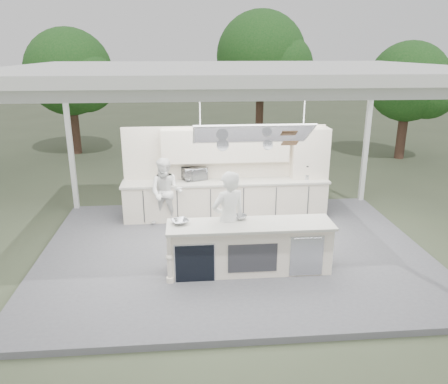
{
  "coord_description": "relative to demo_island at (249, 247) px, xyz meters",
  "views": [
    {
      "loc": [
        -0.94,
        -8.33,
        4.15
      ],
      "look_at": [
        -0.18,
        0.4,
        1.27
      ],
      "focal_mm": 35.0,
      "sensor_mm": 36.0,
      "label": 1
    }
  ],
  "objects": [
    {
      "name": "back_wall_unit",
      "position": [
        0.27,
        3.03,
        0.98
      ],
      "size": [
        5.05,
        0.48,
        2.25
      ],
      "color": "white",
      "rests_on": "stage_deck"
    },
    {
      "name": "tent",
      "position": [
        -0.18,
        0.9,
        3.11
      ],
      "size": [
        8.2,
        6.2,
        3.86
      ],
      "color": "white",
      "rests_on": "ground"
    },
    {
      "name": "demo_island",
      "position": [
        0.0,
        0.0,
        0.0
      ],
      "size": [
        3.1,
        0.79,
        0.95
      ],
      "color": "white",
      "rests_on": "stage_deck"
    },
    {
      "name": "sous_chef",
      "position": [
        -1.63,
        2.41,
        0.34
      ],
      "size": [
        0.9,
        0.77,
        1.64
      ],
      "primitive_type": "imported",
      "rotation": [
        0.0,
        0.0,
        -0.2
      ],
      "color": "white",
      "rests_on": "stage_deck"
    },
    {
      "name": "toaster_oven",
      "position": [
        -0.95,
        2.99,
        0.63
      ],
      "size": [
        0.67,
        0.57,
        0.31
      ],
      "primitive_type": "imported",
      "rotation": [
        0.0,
        0.0,
        0.39
      ],
      "color": "silver",
      "rests_on": "back_counter"
    },
    {
      "name": "ground",
      "position": [
        -0.18,
        0.91,
        -0.6
      ],
      "size": [
        90.0,
        90.0,
        0.0
      ],
      "primitive_type": "plane",
      "color": "#434C34",
      "rests_on": "ground"
    },
    {
      "name": "stage_deck",
      "position": [
        -0.18,
        0.91,
        -0.54
      ],
      "size": [
        8.0,
        6.0,
        0.12
      ],
      "primitive_type": "cube",
      "color": "#5A5A5E",
      "rests_on": "ground"
    },
    {
      "name": "bowl_small",
      "position": [
        -0.13,
        0.26,
        0.51
      ],
      "size": [
        0.26,
        0.26,
        0.08
      ],
      "primitive_type": "imported",
      "rotation": [
        0.0,
        0.0,
        0.04
      ],
      "color": "#B6B8BD",
      "rests_on": "demo_island"
    },
    {
      "name": "head_chef",
      "position": [
        -0.37,
        0.21,
        0.48
      ],
      "size": [
        0.82,
        0.69,
        1.91
      ],
      "primitive_type": "imported",
      "rotation": [
        0.0,
        0.0,
        3.54
      ],
      "color": "white",
      "rests_on": "stage_deck"
    },
    {
      "name": "tree_cluster",
      "position": [
        -0.34,
        10.68,
        2.69
      ],
      "size": [
        19.55,
        9.4,
        5.85
      ],
      "color": "#4C3226",
      "rests_on": "ground"
    },
    {
      "name": "bowl_large",
      "position": [
        -1.28,
        0.12,
        0.51
      ],
      "size": [
        0.41,
        0.41,
        0.08
      ],
      "primitive_type": "imported",
      "rotation": [
        0.0,
        0.0,
        0.38
      ],
      "color": "silver",
      "rests_on": "demo_island"
    },
    {
      "name": "back_counter",
      "position": [
        -0.18,
        2.81,
        0.0
      ],
      "size": [
        5.08,
        0.72,
        0.95
      ],
      "color": "white",
      "rests_on": "stage_deck"
    }
  ]
}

